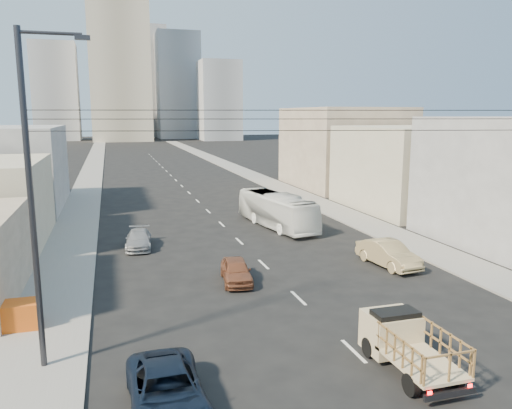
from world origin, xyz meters
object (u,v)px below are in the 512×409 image
city_bus (277,210)px  streetlamp_left (34,195)px  crate_stack (16,315)px  sedan_tan (388,254)px  flatbed_pickup (407,341)px  sedan_brown (236,271)px  navy_pickup (167,392)px  sedan_grey (139,239)px

city_bus → streetlamp_left: bearing=-137.3°
city_bus → crate_stack: size_ratio=5.64×
city_bus → crate_stack: bearing=-146.2°
sedan_tan → city_bus: bearing=97.5°
flatbed_pickup → sedan_brown: size_ratio=1.15×
navy_pickup → sedan_tan: bearing=37.7°
sedan_brown → crate_stack: 11.12m
streetlamp_left → navy_pickup: bearing=-45.9°
crate_stack → city_bus: bearing=42.9°
sedan_tan → streetlamp_left: (-18.62, -7.55, 5.66)m
navy_pickup → flatbed_pickup: bearing=1.3°
city_bus → sedan_tan: (3.09, -12.19, -0.64)m
sedan_tan → crate_stack: (-20.22, -3.72, -0.09)m
sedan_tan → streetlamp_left: streetlamp_left is taller
sedan_brown → sedan_grey: 10.09m
navy_pickup → sedan_tan: (14.71, 11.59, 0.08)m
sedan_grey → streetlamp_left: 17.70m
sedan_brown → sedan_grey: (-4.76, 8.89, -0.04)m
flatbed_pickup → city_bus: size_ratio=0.43×
sedan_brown → sedan_tan: 9.65m
sedan_tan → flatbed_pickup: bearing=-124.8°
navy_pickup → crate_stack: (-5.52, 7.87, -0.00)m
streetlamp_left → flatbed_pickup: bearing=-16.7°
sedan_grey → streetlamp_left: streetlamp_left is taller
city_bus → sedan_grey: (-11.32, -3.57, -0.81)m
flatbed_pickup → sedan_grey: flatbed_pickup is taller
navy_pickup → sedan_grey: navy_pickup is taller
flatbed_pickup → sedan_tan: size_ratio=0.94×
sedan_grey → crate_stack: bearing=-110.0°
city_bus → sedan_tan: city_bus is taller
crate_stack → streetlamp_left: bearing=-67.2°
sedan_brown → crate_stack: bearing=-154.9°
sedan_tan → sedan_grey: size_ratio=1.12×
sedan_brown → streetlamp_left: bearing=-133.9°
sedan_tan → crate_stack: bearing=-176.3°
crate_stack → sedan_grey: bearing=64.8°
sedan_brown → crate_stack: size_ratio=2.12×
crate_stack → sedan_brown: bearing=18.1°
sedan_grey → crate_stack: 13.65m
sedan_tan → streetlamp_left: size_ratio=0.39×
flatbed_pickup → sedan_brown: bearing=108.2°
flatbed_pickup → sedan_grey: bearing=112.8°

